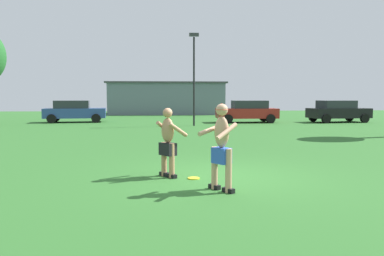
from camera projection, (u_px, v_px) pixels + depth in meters
name	position (u px, v px, depth m)	size (l,w,h in m)	color
ground_plane	(221.00, 176.00, 8.90)	(80.00, 80.00, 0.00)	#2D6628
player_with_cap	(221.00, 143.00, 7.45)	(0.79, 0.80, 1.75)	black
player_in_black	(168.00, 141.00, 8.77)	(0.76, 0.78, 1.62)	black
frisbee	(194.00, 178.00, 8.64)	(0.28, 0.28, 0.03)	yellow
car_blue_near_post	(74.00, 111.00, 27.36)	(4.48, 2.42, 1.58)	#2D478C
car_red_mid_lot	(247.00, 111.00, 27.11)	(4.30, 2.02, 1.58)	maroon
car_black_far_end	(338.00, 111.00, 27.38)	(4.48, 2.42, 1.58)	black
lamp_post	(194.00, 70.00, 23.85)	(0.60, 0.24, 5.84)	black
outbuilding_behind_lot	(166.00, 98.00, 40.62)	(12.23, 6.81, 3.36)	slate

